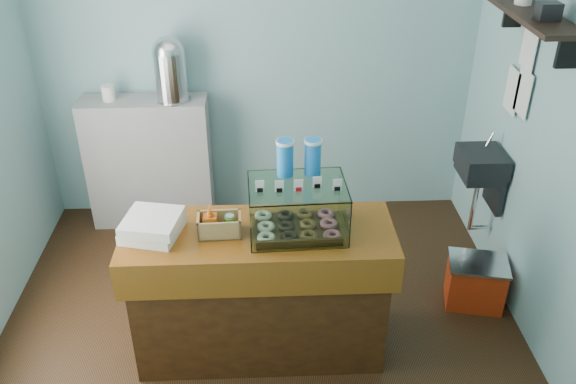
{
  "coord_description": "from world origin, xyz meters",
  "views": [
    {
      "loc": [
        0.04,
        -3.19,
        2.9
      ],
      "look_at": [
        0.18,
        -0.15,
        1.1
      ],
      "focal_mm": 38.0,
      "sensor_mm": 36.0,
      "label": 1
    }
  ],
  "objects_px": {
    "counter": "(260,291)",
    "red_cooler": "(475,282)",
    "coffee_urn": "(170,67)",
    "display_case": "(298,202)"
  },
  "relations": [
    {
      "from": "counter",
      "to": "red_cooler",
      "type": "height_order",
      "value": "counter"
    },
    {
      "from": "counter",
      "to": "red_cooler",
      "type": "relative_size",
      "value": 3.52
    },
    {
      "from": "counter",
      "to": "display_case",
      "type": "height_order",
      "value": "display_case"
    },
    {
      "from": "red_cooler",
      "to": "coffee_urn",
      "type": "bearing_deg",
      "value": 163.21
    },
    {
      "from": "counter",
      "to": "coffee_urn",
      "type": "relative_size",
      "value": 3.17
    },
    {
      "from": "coffee_urn",
      "to": "red_cooler",
      "type": "bearing_deg",
      "value": -28.91
    },
    {
      "from": "display_case",
      "to": "red_cooler",
      "type": "bearing_deg",
      "value": 12.18
    },
    {
      "from": "coffee_urn",
      "to": "red_cooler",
      "type": "height_order",
      "value": "coffee_urn"
    },
    {
      "from": "counter",
      "to": "red_cooler",
      "type": "distance_m",
      "value": 1.58
    },
    {
      "from": "display_case",
      "to": "red_cooler",
      "type": "relative_size",
      "value": 1.26
    }
  ]
}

